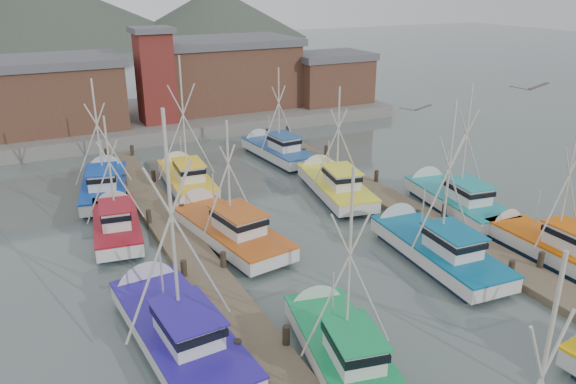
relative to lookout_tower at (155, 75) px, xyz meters
name	(u,v)px	position (x,y,z in m)	size (l,w,h in m)	color
ground	(382,293)	(2.00, -33.00, -5.55)	(260.00, 260.00, 0.00)	#465450
dock_left	(211,283)	(-5.00, -28.96, -5.34)	(2.30, 46.00, 1.50)	brown
dock_right	(441,229)	(9.00, -28.96, -5.34)	(2.30, 46.00, 1.50)	brown
quay	(169,117)	(2.00, 4.00, -4.95)	(44.00, 16.00, 1.20)	gray
shed_left	(49,93)	(-9.00, 2.00, -1.21)	(12.72, 8.48, 6.20)	brown
shed_center	(223,72)	(8.00, 4.00, -0.86)	(14.84, 9.54, 6.90)	brown
shed_right	(329,77)	(19.00, 1.00, -1.71)	(8.48, 6.36, 5.20)	brown
lookout_tower	(155,75)	(0.00, 0.00, 0.00)	(3.60, 3.60, 8.50)	maroon
distant_hills	(8,45)	(-10.76, 89.59, -5.55)	(175.00, 140.00, 42.00)	#3B4438
boat_4	(339,346)	(-2.44, -36.39, -4.87)	(4.05, 8.57, 8.71)	#101E36
boat_5	(432,246)	(6.33, -31.25, -4.87)	(3.75, 9.44, 9.31)	#101E36
boat_6	(174,325)	(-7.68, -32.24, -4.86)	(4.31, 9.91, 10.56)	#101E36
boat_7	(546,244)	(11.85, -33.74, -4.87)	(3.33, 7.88, 8.28)	#101E36
boat_8	(224,227)	(-2.54, -24.18, -4.87)	(4.47, 9.99, 7.82)	#101E36
boat_9	(333,184)	(6.59, -20.77, -4.87)	(4.30, 9.33, 8.18)	#101E36
boat_10	(116,222)	(-7.82, -20.77, -4.87)	(3.40, 8.13, 7.62)	#101E36
boat_11	(452,198)	(12.04, -26.44, -4.87)	(3.93, 9.17, 8.88)	#101E36
boat_12	(185,178)	(-2.01, -15.04, -4.87)	(3.88, 8.73, 9.87)	#101E36
boat_13	(275,150)	(6.54, -11.64, -4.87)	(3.29, 8.75, 8.09)	#101E36
boat_14	(105,184)	(-7.30, -13.92, -4.87)	(4.39, 9.25, 8.68)	#101E36
gull_near	(529,88)	(2.18, -39.36, 5.05)	(1.55, 0.61, 0.24)	gray
gull_far	(416,109)	(2.57, -33.63, 3.23)	(1.54, 0.61, 0.24)	gray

